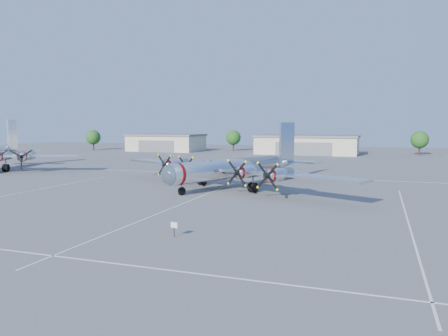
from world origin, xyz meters
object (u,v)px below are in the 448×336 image
(hangar_west, at_px, (166,142))
(info_placard, at_px, (174,227))
(tree_far_west, at_px, (93,137))
(tree_west, at_px, (233,138))
(main_bomber_b29, at_px, (235,187))
(hangar_center, at_px, (307,145))
(tree_east, at_px, (420,140))

(hangar_west, height_order, info_placard, hangar_west)
(tree_far_west, xyz_separation_m, tree_west, (45.00, 12.00, 0.00))
(tree_west, distance_m, main_bomber_b29, 83.39)
(tree_far_west, bearing_deg, hangar_center, 3.24)
(hangar_center, distance_m, tree_east, 30.64)
(hangar_west, relative_size, main_bomber_b29, 0.57)
(hangar_west, bearing_deg, info_placard, -62.65)
(hangar_west, distance_m, tree_west, 21.61)
(hangar_west, height_order, tree_east, tree_east)
(tree_west, height_order, main_bomber_b29, tree_west)
(info_placard, bearing_deg, tree_west, 116.47)
(tree_far_west, bearing_deg, hangar_west, 9.01)
(tree_west, xyz_separation_m, info_placard, (30.22, -105.14, -3.43))
(tree_east, bearing_deg, hangar_center, -168.62)
(tree_far_west, xyz_separation_m, main_bomber_b29, (71.42, -66.98, -4.22))
(hangar_west, bearing_deg, tree_far_west, -170.99)
(hangar_west, relative_size, tree_east, 3.40)
(hangar_west, distance_m, info_placard, 109.34)
(hangar_west, xyz_separation_m, info_placard, (50.22, -97.11, -1.92))
(hangar_center, distance_m, main_bomber_b29, 71.01)
(hangar_west, relative_size, tree_west, 3.40)
(hangar_west, bearing_deg, main_bomber_b29, -56.80)
(tree_west, xyz_separation_m, tree_east, (55.00, -2.00, 0.00))
(hangar_center, height_order, info_placard, hangar_center)
(main_bomber_b29, relative_size, info_placard, 35.07)
(hangar_west, bearing_deg, tree_east, 4.60)
(tree_far_west, bearing_deg, main_bomber_b29, -43.16)
(tree_east, height_order, info_placard, tree_east)
(tree_far_west, relative_size, tree_west, 1.00)
(tree_west, distance_m, info_placard, 109.46)
(tree_west, bearing_deg, hangar_center, -17.82)
(hangar_west, xyz_separation_m, tree_east, (75.00, 6.04, 1.51))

